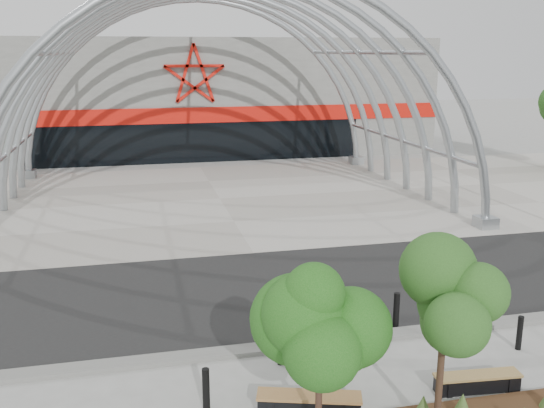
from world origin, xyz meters
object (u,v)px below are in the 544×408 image
object	(u,v)px
street_tree_0	(321,303)
bench_1	(477,382)
street_tree_1	(446,301)
bench_0	(309,405)
bollard_2	(300,345)

from	to	relation	value
street_tree_0	bench_1	xyz separation A→B (m)	(3.90, 0.99, -2.65)
street_tree_1	street_tree_0	bearing A→B (deg)	173.23
bench_0	bollard_2	bearing A→B (deg)	79.81
street_tree_1	bollard_2	size ratio (longest dim) A/B	3.55
bench_0	bollard_2	xyz separation A→B (m)	(0.34, 1.89, 0.33)
street_tree_0	bollard_2	bearing A→B (deg)	81.04
bench_0	street_tree_1	bearing A→B (deg)	-29.85
street_tree_0	bench_0	size ratio (longest dim) A/B	1.84
street_tree_1	bench_0	world-z (taller)	street_tree_1
street_tree_1	bench_1	bearing A→B (deg)	37.67
street_tree_0	bollard_2	world-z (taller)	street_tree_0
street_tree_0	bollard_2	xyz separation A→B (m)	(0.45, 2.86, -2.30)
bench_0	bollard_2	size ratio (longest dim) A/B	1.98
bench_1	bollard_2	bearing A→B (deg)	151.49
bench_1	bollard_2	xyz separation A→B (m)	(-3.45, 1.87, 0.35)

